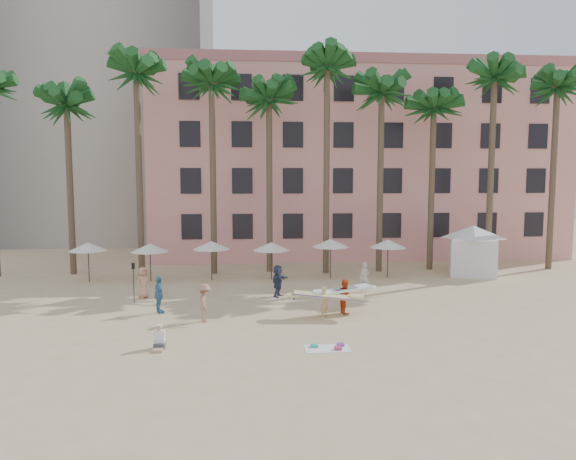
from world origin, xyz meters
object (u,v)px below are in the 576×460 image
(pink_hotel, at_px, (351,165))
(carrier_white, at_px, (345,295))
(cabana, at_px, (473,246))
(carrier_yellow, at_px, (325,299))

(pink_hotel, distance_m, carrier_white, 24.02)
(cabana, relative_size, carrier_yellow, 1.86)
(pink_hotel, bearing_deg, carrier_yellow, -104.00)
(carrier_yellow, bearing_deg, carrier_white, 33.09)
(carrier_yellow, bearing_deg, pink_hotel, 76.00)
(cabana, xyz_separation_m, carrier_yellow, (-12.01, -10.31, -1.16))
(pink_hotel, relative_size, carrier_yellow, 11.30)
(pink_hotel, xyz_separation_m, cabana, (6.21, -12.92, -5.93))
(pink_hotel, xyz_separation_m, carrier_white, (-4.65, -22.48, -7.07))
(pink_hotel, height_order, carrier_yellow, pink_hotel)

